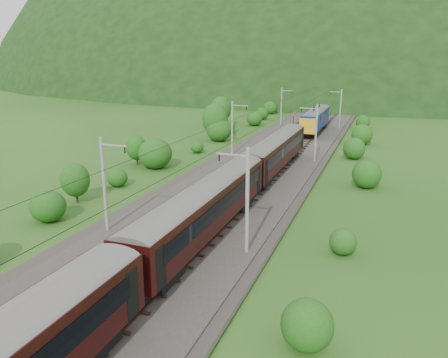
% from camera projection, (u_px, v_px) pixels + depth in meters
% --- Properties ---
extents(ground, '(600.00, 600.00, 0.00)m').
position_uv_depth(ground, '(173.00, 243.00, 35.15)').
color(ground, '#224D18').
rests_on(ground, ground).
extents(railbed, '(14.00, 220.00, 0.30)m').
position_uv_depth(railbed, '(218.00, 204.00, 44.14)').
color(railbed, '#38332D').
rests_on(railbed, ground).
extents(track_left, '(2.40, 220.00, 0.27)m').
position_uv_depth(track_left, '(196.00, 199.00, 44.89)').
color(track_left, '#513422').
rests_on(track_left, railbed).
extents(track_right, '(2.40, 220.00, 0.27)m').
position_uv_depth(track_right, '(240.00, 205.00, 43.28)').
color(track_right, '#513422').
rests_on(track_right, railbed).
extents(catenary_left, '(2.54, 192.28, 8.00)m').
position_uv_depth(catenary_left, '(233.00, 127.00, 64.90)').
color(catenary_left, gray).
rests_on(catenary_left, railbed).
extents(catenary_right, '(2.54, 192.28, 8.00)m').
position_uv_depth(catenary_right, '(315.00, 132.00, 60.80)').
color(catenary_right, gray).
rests_on(catenary_right, railbed).
extents(overhead_wires, '(4.83, 198.00, 0.03)m').
position_uv_depth(overhead_wires, '(218.00, 136.00, 42.28)').
color(overhead_wires, black).
rests_on(overhead_wires, ground).
extents(mountain_main, '(504.00, 360.00, 244.00)m').
position_uv_depth(mountain_main, '(363.00, 82.00, 269.98)').
color(mountain_main, black).
rests_on(mountain_main, ground).
extents(mountain_ridge, '(336.00, 280.00, 132.00)m').
position_uv_depth(mountain_ridge, '(209.00, 77.00, 346.33)').
color(mountain_ridge, black).
rests_on(mountain_ridge, ground).
extents(train, '(3.05, 146.07, 5.31)m').
position_uv_depth(train, '(121.00, 265.00, 23.67)').
color(train, black).
rests_on(train, ground).
extents(hazard_post_near, '(0.14, 0.14, 1.30)m').
position_uv_depth(hazard_post_near, '(287.00, 141.00, 73.48)').
color(hazard_post_near, red).
rests_on(hazard_post_near, railbed).
extents(hazard_post_far, '(0.16, 0.16, 1.46)m').
position_uv_depth(hazard_post_far, '(271.00, 154.00, 62.97)').
color(hazard_post_far, red).
rests_on(hazard_post_far, railbed).
extents(signal, '(0.22, 0.22, 1.95)m').
position_uv_depth(signal, '(293.00, 119.00, 96.42)').
color(signal, black).
rests_on(signal, railbed).
extents(vegetation_left, '(12.30, 145.43, 6.67)m').
position_uv_depth(vegetation_left, '(145.00, 153.00, 57.13)').
color(vegetation_left, '#215216').
rests_on(vegetation_left, ground).
extents(vegetation_right, '(6.06, 110.76, 3.20)m').
position_uv_depth(vegetation_right, '(356.00, 162.00, 56.50)').
color(vegetation_right, '#215216').
rests_on(vegetation_right, ground).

